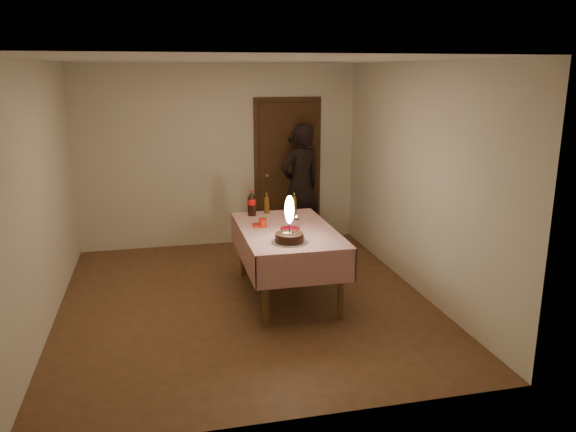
# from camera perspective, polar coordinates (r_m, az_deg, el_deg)

# --- Properties ---
(ground) EXTENTS (4.00, 4.50, 0.01)m
(ground) POSITION_cam_1_polar(r_m,az_deg,el_deg) (6.35, -4.32, -8.61)
(ground) COLOR brown
(ground) RESTS_ON ground
(room_shell) EXTENTS (4.04, 4.54, 2.62)m
(room_shell) POSITION_cam_1_polar(r_m,az_deg,el_deg) (5.98, -4.41, 6.44)
(room_shell) COLOR beige
(room_shell) RESTS_ON ground
(dining_table) EXTENTS (1.02, 1.72, 0.79)m
(dining_table) POSITION_cam_1_polar(r_m,az_deg,el_deg) (6.26, -0.10, -2.22)
(dining_table) COLOR brown
(dining_table) RESTS_ON ground
(birthday_cake) EXTENTS (0.37, 0.37, 0.49)m
(birthday_cake) POSITION_cam_1_polar(r_m,az_deg,el_deg) (5.71, 0.14, -1.60)
(birthday_cake) COLOR white
(birthday_cake) RESTS_ON dining_table
(red_plate) EXTENTS (0.22, 0.22, 0.01)m
(red_plate) POSITION_cam_1_polar(r_m,az_deg,el_deg) (6.23, 0.22, -1.26)
(red_plate) COLOR red
(red_plate) RESTS_ON dining_table
(red_cup) EXTENTS (0.08, 0.08, 0.10)m
(red_cup) POSITION_cam_1_polar(r_m,az_deg,el_deg) (6.29, -2.58, -0.69)
(red_cup) COLOR #AB1B0B
(red_cup) RESTS_ON dining_table
(clear_cup) EXTENTS (0.07, 0.07, 0.09)m
(clear_cup) POSITION_cam_1_polar(r_m,az_deg,el_deg) (6.28, 0.84, -0.74)
(clear_cup) COLOR white
(clear_cup) RESTS_ON dining_table
(napkin_stack) EXTENTS (0.15, 0.15, 0.02)m
(napkin_stack) POSITION_cam_1_polar(r_m,az_deg,el_deg) (6.35, -2.89, -0.92)
(napkin_stack) COLOR #A42412
(napkin_stack) RESTS_ON dining_table
(cola_bottle) EXTENTS (0.10, 0.10, 0.32)m
(cola_bottle) POSITION_cam_1_polar(r_m,az_deg,el_deg) (6.77, -3.71, 1.31)
(cola_bottle) COLOR black
(cola_bottle) RESTS_ON dining_table
(amber_bottle_left) EXTENTS (0.06, 0.06, 0.26)m
(amber_bottle_left) POSITION_cam_1_polar(r_m,az_deg,el_deg) (6.88, -2.18, 1.24)
(amber_bottle_left) COLOR #55330E
(amber_bottle_left) RESTS_ON dining_table
(amber_bottle_right) EXTENTS (0.06, 0.06, 0.26)m
(amber_bottle_right) POSITION_cam_1_polar(r_m,az_deg,el_deg) (6.87, 0.62, 1.24)
(amber_bottle_right) COLOR #55330E
(amber_bottle_right) RESTS_ON dining_table
(photographer) EXTENTS (0.77, 0.65, 1.79)m
(photographer) POSITION_cam_1_polar(r_m,az_deg,el_deg) (8.02, 1.27, 3.07)
(photographer) COLOR black
(photographer) RESTS_ON ground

